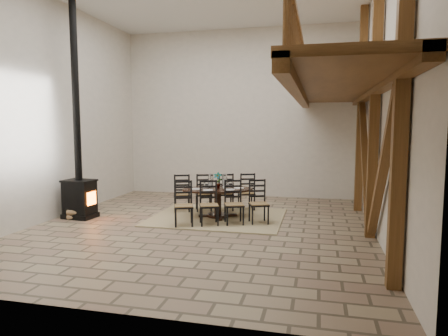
% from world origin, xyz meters
% --- Properties ---
extents(ground, '(8.00, 8.00, 0.00)m').
position_xyz_m(ground, '(0.00, 0.00, 0.00)').
color(ground, '#978565').
rests_on(ground, ground).
extents(room_shell, '(7.02, 8.02, 5.01)m').
position_xyz_m(room_shell, '(1.19, 0.00, 3.01)').
color(room_shell, beige).
rests_on(room_shell, ground).
extents(rug, '(3.00, 2.50, 0.02)m').
position_xyz_m(rug, '(0.13, 0.92, 0.01)').
color(rug, tan).
rests_on(rug, ground).
extents(dining_table, '(2.54, 2.43, 1.06)m').
position_xyz_m(dining_table, '(0.13, 0.93, 0.35)').
color(dining_table, black).
rests_on(dining_table, ground).
extents(wood_stove, '(0.73, 0.59, 5.00)m').
position_xyz_m(wood_stove, '(-2.97, 0.14, 1.12)').
color(wood_stove, black).
rests_on(wood_stove, ground).
extents(log_basket, '(0.50, 0.50, 0.42)m').
position_xyz_m(log_basket, '(-3.03, 0.49, 0.18)').
color(log_basket, brown).
rests_on(log_basket, ground).
extents(log_stack, '(0.40, 0.50, 0.22)m').
position_xyz_m(log_stack, '(-3.02, 0.10, 0.11)').
color(log_stack, tan).
rests_on(log_stack, ground).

